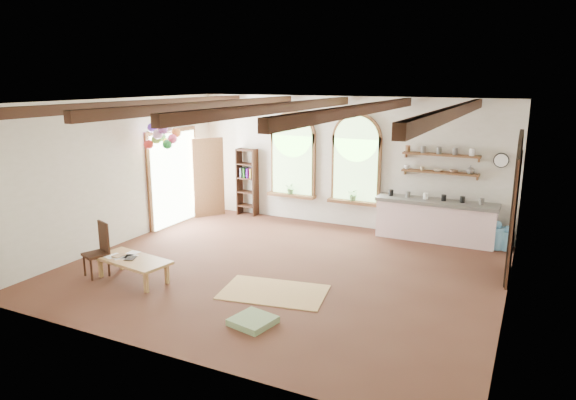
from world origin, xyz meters
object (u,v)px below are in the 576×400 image
Objects in this scene: coffee_table at (133,261)px; kitchen_counter at (435,220)px; balloon_cluster at (162,136)px; side_chair at (97,261)px.

kitchen_counter is at bearing 47.22° from coffee_table.
balloon_cluster is at bearing 115.98° from coffee_table.
side_chair is at bearing -171.34° from coffee_table.
side_chair is (-5.25, -4.98, -0.18)m from kitchen_counter.
side_chair reaches higher than kitchen_counter.
balloon_cluster is at bearing 99.81° from side_chair.
balloon_cluster reaches higher than kitchen_counter.
coffee_table is at bearing 8.66° from side_chair.
balloon_cluster is at bearing -157.17° from kitchen_counter.
balloon_cluster is (-1.20, 2.46, 1.98)m from coffee_table.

